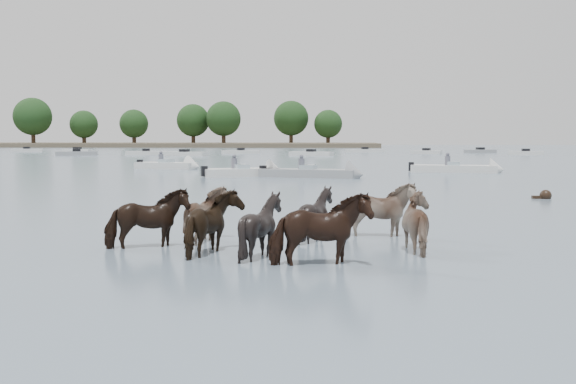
{
  "coord_description": "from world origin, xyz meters",
  "views": [
    {
      "loc": [
        -0.7,
        -12.95,
        2.3
      ],
      "look_at": [
        -1.72,
        1.38,
        1.1
      ],
      "focal_mm": 40.55,
      "sensor_mm": 36.0,
      "label": 1
    }
  ],
  "objects": [
    {
      "name": "ground",
      "position": [
        0.0,
        0.0,
        0.0
      ],
      "size": [
        400.0,
        400.0,
        0.0
      ],
      "primitive_type": "plane",
      "color": "#4A5C6A",
      "rests_on": "ground"
    },
    {
      "name": "shoreline",
      "position": [
        -70.0,
        150.0,
        0.5
      ],
      "size": [
        160.0,
        30.0,
        1.0
      ],
      "primitive_type": "cube",
      "color": "#4C4233",
      "rests_on": "ground"
    },
    {
      "name": "pony_herd",
      "position": [
        -1.72,
        0.35,
        0.53
      ],
      "size": [
        7.54,
        4.55,
        1.53
      ],
      "color": "black",
      "rests_on": "ground"
    },
    {
      "name": "swimming_pony",
      "position": [
        7.26,
        12.17,
        0.1
      ],
      "size": [
        0.72,
        0.44,
        0.44
      ],
      "color": "black",
      "rests_on": "ground"
    },
    {
      "name": "motorboat_a",
      "position": [
        -5.57,
        25.83,
        0.23
      ],
      "size": [
        5.15,
        3.55,
        1.92
      ],
      "rotation": [
        0.0,
        0.0,
        0.44
      ],
      "color": "silver",
      "rests_on": "ground"
    },
    {
      "name": "motorboat_b",
      "position": [
        -1.41,
        24.73,
        0.22
      ],
      "size": [
        6.31,
        3.02,
        1.92
      ],
      "rotation": [
        0.0,
        0.0,
        -0.24
      ],
      "color": "gray",
      "rests_on": "ground"
    },
    {
      "name": "motorboat_c",
      "position": [
        8.07,
        30.97,
        0.22
      ],
      "size": [
        6.26,
        2.63,
        1.92
      ],
      "rotation": [
        0.0,
        0.0,
        -0.18
      ],
      "color": "silver",
      "rests_on": "ground"
    },
    {
      "name": "motorboat_f",
      "position": [
        -12.41,
        34.36,
        0.23
      ],
      "size": [
        5.27,
        2.93,
        1.92
      ],
      "rotation": [
        0.0,
        0.0,
        -0.28
      ],
      "color": "silver",
      "rests_on": "ground"
    },
    {
      "name": "distant_flotilla",
      "position": [
        0.19,
        75.58,
        0.26
      ],
      "size": [
        105.99,
        29.12,
        0.93
      ],
      "color": "silver",
      "rests_on": "ground"
    },
    {
      "name": "treeline",
      "position": [
        -74.57,
        151.13,
        6.95
      ],
      "size": [
        144.4,
        21.98,
        12.58
      ],
      "color": "#382619",
      "rests_on": "ground"
    }
  ]
}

